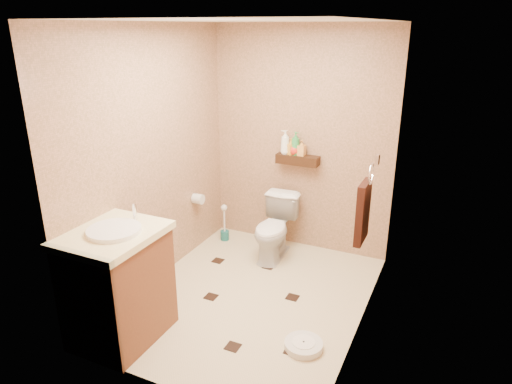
% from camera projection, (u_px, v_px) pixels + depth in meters
% --- Properties ---
extents(ground, '(2.50, 2.50, 0.00)m').
position_uv_depth(ground, '(251.00, 297.00, 4.21)').
color(ground, beige).
rests_on(ground, ground).
extents(wall_back, '(2.00, 0.04, 2.40)m').
position_uv_depth(wall_back, '(301.00, 142.00, 4.87)').
color(wall_back, tan).
rests_on(wall_back, ground).
extents(wall_front, '(2.00, 0.04, 2.40)m').
position_uv_depth(wall_front, '(160.00, 231.00, 2.74)').
color(wall_front, tan).
rests_on(wall_front, ground).
extents(wall_left, '(0.04, 2.50, 2.40)m').
position_uv_depth(wall_left, '(152.00, 160.00, 4.20)').
color(wall_left, tan).
rests_on(wall_left, ground).
extents(wall_right, '(0.04, 2.50, 2.40)m').
position_uv_depth(wall_right, '(371.00, 191.00, 3.41)').
color(wall_right, tan).
rests_on(wall_right, ground).
extents(ceiling, '(2.00, 2.50, 0.02)m').
position_uv_depth(ceiling, '(249.00, 20.00, 3.39)').
color(ceiling, silver).
rests_on(ceiling, wall_back).
extents(wall_shelf, '(0.46, 0.14, 0.10)m').
position_uv_depth(wall_shelf, '(298.00, 160.00, 4.86)').
color(wall_shelf, '#33180D').
rests_on(wall_shelf, wall_back).
extents(floor_accents, '(1.34, 1.39, 0.01)m').
position_uv_depth(floor_accents, '(251.00, 299.00, 4.19)').
color(floor_accents, black).
rests_on(floor_accents, ground).
extents(toilet, '(0.41, 0.67, 0.67)m').
position_uv_depth(toilet, '(274.00, 228.00, 4.85)').
color(toilet, white).
rests_on(toilet, ground).
extents(vanity, '(0.62, 0.75, 1.06)m').
position_uv_depth(vanity, '(118.00, 284.00, 3.54)').
color(vanity, brown).
rests_on(vanity, ground).
extents(bathroom_scale, '(0.35, 0.35, 0.06)m').
position_uv_depth(bathroom_scale, '(304.00, 345.00, 3.54)').
color(bathroom_scale, silver).
rests_on(bathroom_scale, ground).
extents(toilet_brush, '(0.10, 0.10, 0.44)m').
position_uv_depth(toilet_brush, '(225.00, 228.00, 5.30)').
color(toilet_brush, '#186060').
rests_on(toilet_brush, ground).
extents(towel_ring, '(0.12, 0.30, 0.76)m').
position_uv_depth(towel_ring, '(364.00, 209.00, 3.74)').
color(towel_ring, silver).
rests_on(towel_ring, wall_right).
extents(toilet_paper, '(0.12, 0.11, 0.12)m').
position_uv_depth(toilet_paper, '(198.00, 199.00, 4.93)').
color(toilet_paper, silver).
rests_on(toilet_paper, wall_left).
extents(bottle_a, '(0.13, 0.13, 0.26)m').
position_uv_depth(bottle_a, '(285.00, 142.00, 4.86)').
color(bottle_a, white).
rests_on(bottle_a, wall_shelf).
extents(bottle_b, '(0.11, 0.11, 0.18)m').
position_uv_depth(bottle_b, '(291.00, 146.00, 4.84)').
color(bottle_b, gold).
rests_on(bottle_b, wall_shelf).
extents(bottle_c, '(0.15, 0.15, 0.15)m').
position_uv_depth(bottle_c, '(295.00, 148.00, 4.83)').
color(bottle_c, red).
rests_on(bottle_c, wall_shelf).
extents(bottle_d, '(0.13, 0.13, 0.25)m').
position_uv_depth(bottle_d, '(295.00, 143.00, 4.81)').
color(bottle_d, '#2F8D42').
rests_on(bottle_d, wall_shelf).
extents(bottle_e, '(0.08, 0.08, 0.17)m').
position_uv_depth(bottle_e, '(302.00, 148.00, 4.80)').
color(bottle_e, gold).
rests_on(bottle_e, wall_shelf).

